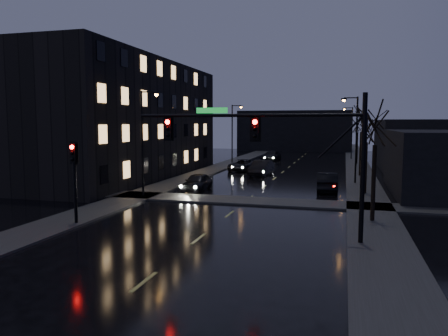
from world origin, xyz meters
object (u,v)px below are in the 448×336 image
Objects in this scene: oncoming_car_b at (261,168)px; lead_car at (327,182)px; oncoming_car_a at (197,182)px; oncoming_car_c at (242,165)px; oncoming_car_d at (271,156)px.

oncoming_car_b is 1.04× the size of lead_car.
lead_car reaches higher than oncoming_car_a.
oncoming_car_b is (3.17, 11.96, 0.08)m from oncoming_car_a.
oncoming_car_d reaches higher than oncoming_car_c.
lead_car reaches higher than oncoming_car_c.
lead_car is (7.27, -9.22, -0.03)m from oncoming_car_b.
lead_car is (9.07, -26.99, 0.05)m from oncoming_car_d.
oncoming_car_a is 0.86× the size of oncoming_car_c.
oncoming_car_b reaches higher than oncoming_car_a.
oncoming_car_a is at bearing 11.96° from lead_car.
oncoming_car_b is at bearing 75.05° from oncoming_car_a.
oncoming_car_a reaches higher than oncoming_car_c.
oncoming_car_c is at bearing 89.25° from oncoming_car_a.
lead_car reaches higher than oncoming_car_d.
oncoming_car_c is at bearing -87.88° from oncoming_car_d.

